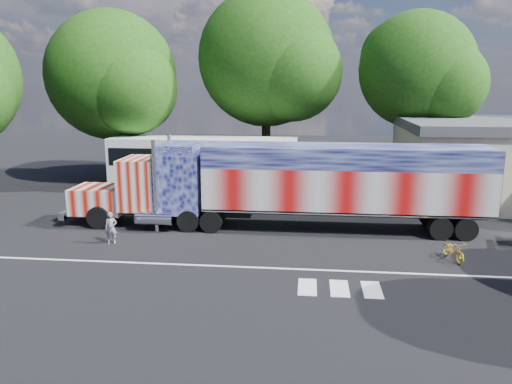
# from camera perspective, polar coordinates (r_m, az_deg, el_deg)

# --- Properties ---
(ground) EXTENTS (100.00, 100.00, 0.00)m
(ground) POSITION_cam_1_polar(r_m,az_deg,el_deg) (23.94, -0.78, -6.00)
(ground) COLOR black
(lane_markings) EXTENTS (30.00, 2.67, 0.01)m
(lane_markings) POSITION_cam_1_polar(r_m,az_deg,el_deg) (20.27, 2.79, -9.50)
(lane_markings) COLOR silver
(lane_markings) RESTS_ON ground
(semi_truck) EXTENTS (22.27, 3.52, 4.75)m
(semi_truck) POSITION_cam_1_polar(r_m,az_deg,el_deg) (26.04, 4.04, 1.06)
(semi_truck) COLOR black
(semi_truck) RESTS_ON ground
(coach_bus) EXTENTS (13.03, 3.03, 3.79)m
(coach_bus) POSITION_cam_1_polar(r_m,az_deg,el_deg) (35.12, -6.02, 3.21)
(coach_bus) COLOR white
(coach_bus) RESTS_ON ground
(woman) EXTENTS (0.64, 0.51, 1.54)m
(woman) POSITION_cam_1_polar(r_m,az_deg,el_deg) (24.84, -16.24, -3.96)
(woman) COLOR slate
(woman) RESTS_ON ground
(bicycle) EXTENTS (0.99, 1.74, 0.87)m
(bicycle) POSITION_cam_1_polar(r_m,az_deg,el_deg) (23.42, 21.65, -6.22)
(bicycle) COLOR gold
(bicycle) RESTS_ON ground
(tree_n_mid) EXTENTS (11.07, 10.54, 14.64)m
(tree_n_mid) POSITION_cam_1_polar(r_m,az_deg,el_deg) (39.95, 1.45, 14.96)
(tree_n_mid) COLOR black
(tree_n_mid) RESTS_ON ground
(tree_ne_a) EXTENTS (8.84, 8.42, 12.65)m
(tree_ne_a) POSITION_cam_1_polar(r_m,az_deg,el_deg) (39.04, 18.16, 13.06)
(tree_ne_a) COLOR black
(tree_ne_a) RESTS_ON ground
(tree_nw_a) EXTENTS (10.10, 9.62, 12.86)m
(tree_nw_a) POSITION_cam_1_polar(r_m,az_deg,el_deg) (39.75, -15.96, 12.62)
(tree_nw_a) COLOR black
(tree_nw_a) RESTS_ON ground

